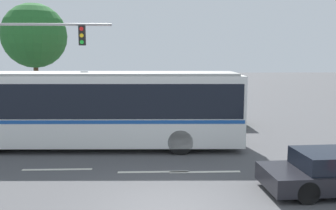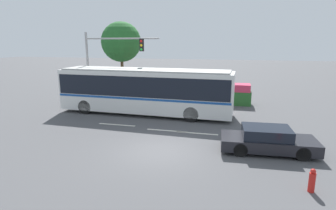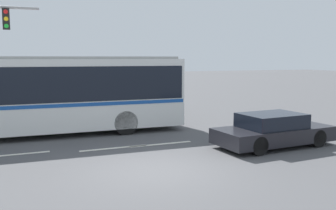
# 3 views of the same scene
# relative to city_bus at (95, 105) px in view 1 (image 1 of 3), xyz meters

# --- Properties ---
(ground_plane) EXTENTS (140.00, 140.00, 0.00)m
(ground_plane) POSITION_rel_city_bus_xyz_m (2.86, -6.48, -1.83)
(ground_plane) COLOR #4C4C4F
(city_bus) EXTENTS (12.42, 3.03, 3.21)m
(city_bus) POSITION_rel_city_bus_xyz_m (0.00, 0.00, 0.00)
(city_bus) COLOR silver
(city_bus) RESTS_ON ground
(traffic_light_pole) EXTENTS (6.09, 0.24, 5.82)m
(traffic_light_pole) POSITION_rel_city_bus_xyz_m (-3.83, 1.88, 2.05)
(traffic_light_pole) COLOR gray
(traffic_light_pole) RESTS_ON ground
(flowering_hedge) EXTENTS (9.29, 1.38, 1.70)m
(flowering_hedge) POSITION_rel_city_bus_xyz_m (2.91, 4.69, -1.00)
(flowering_hedge) COLOR #286028
(flowering_hedge) RESTS_ON ground
(street_tree_left) EXTENTS (3.83, 3.83, 6.98)m
(street_tree_left) POSITION_rel_city_bus_xyz_m (-4.62, 6.95, 3.22)
(street_tree_left) COLOR brown
(street_tree_left) RESTS_ON ground
(lane_stripe_near) EXTENTS (2.40, 0.16, 0.01)m
(lane_stripe_near) POSITION_rel_city_bus_xyz_m (4.22, -3.50, -1.82)
(lane_stripe_near) COLOR silver
(lane_stripe_near) RESTS_ON ground
(lane_stripe_mid) EXTENTS (2.40, 0.16, 0.01)m
(lane_stripe_mid) POSITION_rel_city_bus_xyz_m (2.46, -3.44, -1.82)
(lane_stripe_mid) COLOR silver
(lane_stripe_mid) RESTS_ON ground
(lane_stripe_far) EXTENTS (2.40, 0.16, 0.01)m
(lane_stripe_far) POSITION_rel_city_bus_xyz_m (-0.87, -3.05, -1.82)
(lane_stripe_far) COLOR silver
(lane_stripe_far) RESTS_ON ground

